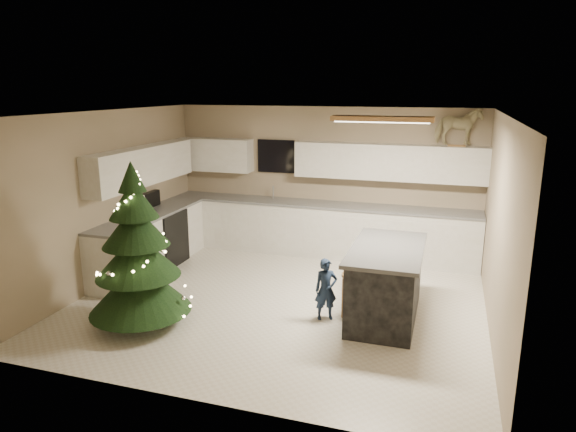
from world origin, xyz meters
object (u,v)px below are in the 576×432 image
object	(u,v)px
christmas_tree	(138,260)
toddler	(326,289)
bar_stool	(353,284)
rocking_horse	(458,126)
island	(386,282)

from	to	relation	value
christmas_tree	toddler	world-z (taller)	christmas_tree
bar_stool	rocking_horse	size ratio (longest dim) A/B	0.77
toddler	rocking_horse	world-z (taller)	rocking_horse
bar_stool	christmas_tree	bearing A→B (deg)	-157.17
bar_stool	toddler	size ratio (longest dim) A/B	0.71
toddler	rocking_horse	distance (m)	3.62
island	christmas_tree	size ratio (longest dim) A/B	0.81
island	bar_stool	world-z (taller)	island
christmas_tree	rocking_horse	bearing A→B (deg)	43.95
christmas_tree	rocking_horse	xyz separation A→B (m)	(3.67, 3.54, 1.46)
christmas_tree	toddler	size ratio (longest dim) A/B	2.57
bar_stool	toddler	bearing A→B (deg)	-147.59
christmas_tree	island	bearing A→B (deg)	21.47
island	toddler	world-z (taller)	island
rocking_horse	island	bearing A→B (deg)	151.77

